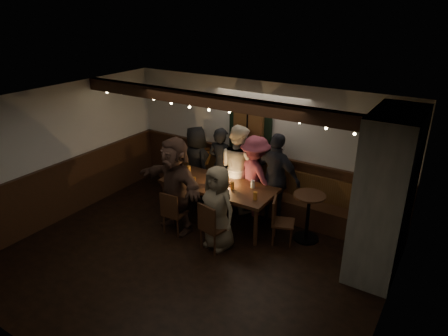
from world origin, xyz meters
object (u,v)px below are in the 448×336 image
Objects in this scene: dining_table at (218,187)px; high_top at (308,211)px; person_c at (238,168)px; person_g at (218,208)px; chair_end at (279,218)px; chair_near_left at (172,211)px; person_d at (255,176)px; person_b at (221,166)px; chair_near_right at (211,225)px; person_a at (196,163)px; person_e at (276,178)px; person_f at (175,185)px.

dining_table is 2.47× the size of high_top.
person_c is 1.18× the size of person_g.
high_top is 0.59× the size of person_g.
dining_table is 1.33m from chair_end.
dining_table is 0.99m from chair_near_left.
person_c is at bearing 14.29° from person_d.
chair_near_right is at bearing 117.85° from person_b.
dining_table is 0.79m from person_d.
chair_end is at bearing -2.43° from dining_table.
person_b is 0.46m from person_c.
dining_table is 0.71m from person_c.
chair_near_left is 0.94× the size of chair_near_right.
person_d reaches higher than chair_end.
person_a is 1.87m from person_e.
high_top is (1.26, 1.22, 0.06)m from chair_near_right.
person_a is at bearing 132.34° from chair_near_right.
person_a is at bearing 109.14° from chair_near_left.
person_a is at bearing 11.59° from person_b.
person_e is at bearing 73.53° from chair_near_right.
person_a is (-0.96, 0.62, 0.08)m from dining_table.
dining_table is 2.63× the size of chair_near_left.
person_b is at bearing 118.94° from dining_table.
person_f is (-1.41, -1.30, 0.02)m from person_e.
dining_table is 1.05m from chair_near_right.
person_a is (-2.27, 0.68, 0.33)m from chair_end.
person_a reaches higher than chair_near_left.
person_c reaches higher than person_b.
person_b is 1.40m from person_f.
chair_end is (1.31, -0.06, -0.25)m from dining_table.
person_c is 0.86m from person_e.
person_g is at bearing 82.13° from person_e.
person_e is (-0.80, 0.35, 0.32)m from high_top.
chair_near_right is 0.51× the size of person_e.
person_b is 1.09× the size of person_g.
high_top is 2.70m from person_a.
person_f is at bearing -173.93° from person_g.
chair_near_right is 1.22m from chair_end.
person_b is at bearing -144.36° from person_a.
high_top is 0.50× the size of person_c.
person_g is (0.97, -0.08, -0.15)m from person_f.
high_top is at bearing 50.88° from person_g.
person_a is 0.88× the size of person_f.
person_g is (-0.43, -1.38, -0.13)m from person_e.
person_e is 1.92m from person_f.
high_top is (1.71, 0.29, -0.16)m from dining_table.
chair_near_right is (0.45, -0.92, -0.22)m from dining_table.
person_b is 0.93× the size of person_e.
person_e is at bearing 119.79° from chair_end.
chair_near_right reaches higher than chair_near_left.
chair_end is (1.76, 0.79, 0.00)m from chair_near_left.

